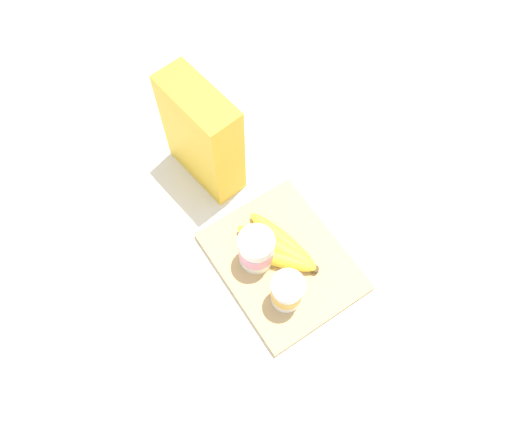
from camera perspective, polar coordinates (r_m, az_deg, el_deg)
name	(u,v)px	position (r m, az deg, el deg)	size (l,w,h in m)	color
ground_plane	(282,263)	(1.04, 3.03, -5.70)	(2.40, 2.40, 0.00)	silver
cutting_board	(282,261)	(1.04, 3.05, -5.54)	(0.31, 0.25, 0.02)	tan
cereal_box	(202,136)	(1.04, -6.24, 8.91)	(0.19, 0.08, 0.26)	yellow
yogurt_cup_front	(287,292)	(0.96, 3.61, -9.06)	(0.07, 0.07, 0.09)	white
yogurt_cup_back	(256,250)	(0.99, 0.04, -4.23)	(0.07, 0.07, 0.09)	white
banana_bunch	(279,248)	(1.02, 2.69, -4.05)	(0.19, 0.13, 0.04)	yellow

